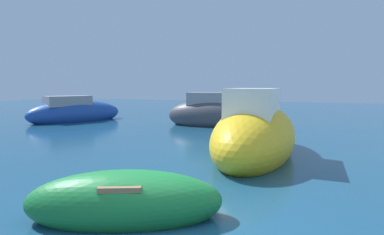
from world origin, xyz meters
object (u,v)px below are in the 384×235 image
at_px(moored_boat_2, 75,112).
at_px(moored_boat_1, 215,114).
at_px(moored_boat_3, 255,135).
at_px(moored_boat_5, 125,202).

bearing_deg(moored_boat_2, moored_boat_1, -56.72).
bearing_deg(moored_boat_1, moored_boat_3, -68.44).
xyz_separation_m(moored_boat_2, moored_boat_3, (11.93, -5.74, 0.13)).
bearing_deg(moored_boat_5, moored_boat_2, 111.12).
relative_size(moored_boat_1, moored_boat_2, 0.93).
distance_m(moored_boat_1, moored_boat_3, 7.42).
relative_size(moored_boat_1, moored_boat_3, 0.97).
bearing_deg(moored_boat_3, moored_boat_2, 66.63).
height_order(moored_boat_2, moored_boat_3, moored_boat_3).
relative_size(moored_boat_2, moored_boat_3, 1.04).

